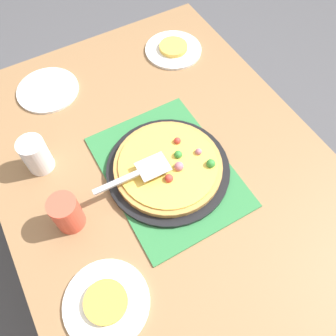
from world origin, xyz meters
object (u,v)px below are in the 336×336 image
object	(u,v)px
plate_near_left	(173,50)
plate_side	(48,90)
pizza_server	(138,173)
served_slice_right	(106,302)
cup_corner	(36,155)
served_slice_left	(173,47)
pizza	(168,166)
plate_far_right	(107,303)
pizza_pan	(168,169)
cup_near	(67,213)

from	to	relation	value
plate_near_left	plate_side	world-z (taller)	same
plate_near_left	pizza_server	world-z (taller)	pizza_server
served_slice_right	pizza_server	world-z (taller)	pizza_server
cup_corner	served_slice_left	bearing A→B (deg)	112.19
pizza	pizza_server	bearing A→B (deg)	-92.10
pizza	plate_far_right	xyz separation A→B (m)	(0.26, -0.33, -0.03)
pizza	served_slice_right	world-z (taller)	pizza
plate_side	cup_corner	distance (m)	0.32
pizza_pan	pizza_server	xyz separation A→B (m)	(-0.00, -0.10, 0.06)
cup_near	cup_corner	distance (m)	0.22
plate_far_right	served_slice_left	bearing A→B (deg)	139.80
pizza	served_slice_left	size ratio (longest dim) A/B	3.00
pizza_pan	pizza	size ratio (longest dim) A/B	1.15
pizza_pan	served_slice_right	world-z (taller)	served_slice_right
pizza_pan	plate_far_right	size ratio (longest dim) A/B	1.73
pizza_pan	pizza	xyz separation A→B (m)	(0.00, 0.00, 0.02)
pizza_pan	served_slice_left	world-z (taller)	served_slice_left
plate_far_right	cup_near	xyz separation A→B (m)	(-0.25, 0.00, 0.06)
cup_near	pizza_server	world-z (taller)	cup_near
served_slice_right	plate_near_left	bearing A→B (deg)	139.80
served_slice_right	cup_corner	size ratio (longest dim) A/B	0.92
cup_corner	plate_near_left	bearing A→B (deg)	112.19
pizza_pan	pizza_server	distance (m)	0.11
pizza	plate_side	bearing A→B (deg)	-157.29
plate_side	served_slice_right	size ratio (longest dim) A/B	2.00
cup_near	pizza_server	xyz separation A→B (m)	(-0.01, 0.22, 0.01)
cup_near	plate_side	bearing A→B (deg)	167.98
pizza_server	plate_side	bearing A→B (deg)	-167.33
pizza	pizza_pan	bearing A→B (deg)	-115.26
plate_far_right	cup_near	bearing A→B (deg)	179.00
plate_near_left	served_slice_left	bearing A→B (deg)	0.00
plate_near_left	served_slice_left	world-z (taller)	served_slice_left
plate_far_right	plate_side	world-z (taller)	same
plate_side	pizza_pan	bearing A→B (deg)	22.61
pizza_server	plate_far_right	bearing A→B (deg)	-40.92
pizza_pan	served_slice_right	xyz separation A→B (m)	(0.26, -0.33, 0.01)
plate_side	served_slice_left	distance (m)	0.50
pizza_pan	plate_side	world-z (taller)	pizza_pan
pizza_pan	pizza	distance (m)	0.02
pizza_server	plate_near_left	bearing A→B (deg)	140.21
plate_side	pizza_server	world-z (taller)	pizza_server
pizza	plate_near_left	distance (m)	0.55
cup_corner	pizza_server	world-z (taller)	cup_corner
pizza	served_slice_left	world-z (taller)	pizza
plate_far_right	plate_side	xyz separation A→B (m)	(-0.77, 0.11, 0.00)
served_slice_left	cup_near	bearing A→B (deg)	-52.01
pizza	plate_near_left	world-z (taller)	pizza
plate_far_right	served_slice_left	xyz separation A→B (m)	(-0.73, 0.61, 0.01)
served_slice_left	served_slice_right	world-z (taller)	same
plate_side	cup_near	world-z (taller)	cup_near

